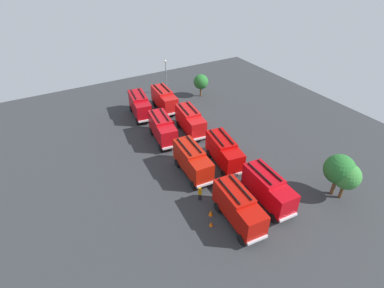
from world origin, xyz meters
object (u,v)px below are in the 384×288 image
fire_truck_7 (268,188)px  firefighter_0 (201,159)px  firefighter_1 (173,125)px  firefighter_3 (200,193)px  fire_truck_4 (164,99)px  fire_truck_5 (190,120)px  fire_truck_3 (239,207)px  traffic_cone_0 (211,224)px  traffic_cone_2 (211,213)px  fire_truck_6 (224,151)px  tree_0 (201,82)px  traffic_cone_1 (151,126)px  fire_truck_0 (140,105)px  lamppost (166,74)px  tree_2 (347,176)px  tree_1 (339,170)px  fire_truck_2 (193,160)px  firefighter_2 (253,202)px  fire_truck_1 (162,128)px

fire_truck_7 → firefighter_0: 10.42m
firefighter_1 → firefighter_3: 16.46m
fire_truck_4 → fire_truck_5: (9.06, 0.17, 0.00)m
fire_truck_3 → traffic_cone_0: fire_truck_3 is taller
fire_truck_7 → traffic_cone_2: size_ratio=10.28×
fire_truck_6 → firefighter_0: 3.29m
fire_truck_7 → tree_0: size_ratio=1.67×
traffic_cone_1 → traffic_cone_2: traffic_cone_2 is taller
firefighter_1 → traffic_cone_2: (18.52, -4.71, -0.55)m
fire_truck_0 → firefighter_0: size_ratio=4.09×
fire_truck_6 → firefighter_0: size_ratio=4.10×
fire_truck_7 → lamppost: 33.55m
fire_truck_5 → tree_2: (21.77, 8.10, 1.09)m
fire_truck_4 → firefighter_3: (22.90, -6.37, -1.14)m
firefighter_0 → tree_2: tree_2 is taller
fire_truck_7 → tree_1: bearing=73.9°
fire_truck_5 → firefighter_1: 3.11m
firefighter_0 → traffic_cone_2: (8.43, -3.79, -0.68)m
firefighter_1 → traffic_cone_1: firefighter_1 is taller
firefighter_1 → tree_1: tree_1 is taller
fire_truck_2 → tree_1: tree_1 is taller
fire_truck_3 → fire_truck_7: bearing=102.8°
firefighter_1 → traffic_cone_0: (19.83, -5.52, -0.62)m
firefighter_0 → firefighter_1: (-10.09, 0.92, -0.13)m
fire_truck_7 → lamppost: lamppost is taller
tree_0 → traffic_cone_2: bearing=-29.1°
firefighter_2 → firefighter_3: bearing=-64.6°
traffic_cone_0 → traffic_cone_2: size_ratio=0.80×
fire_truck_2 → fire_truck_4: (-18.23, 4.69, 0.00)m
lamppost → firefighter_3: bearing=-18.6°
fire_truck_4 → tree_1: size_ratio=1.34×
tree_2 → fire_truck_3: bearing=-103.5°
fire_truck_6 → firefighter_2: (8.43, -1.78, -1.22)m
fire_truck_0 → fire_truck_2: 18.19m
firefighter_3 → fire_truck_2: bearing=-171.9°
fire_truck_2 → firefighter_0: 2.46m
fire_truck_1 → fire_truck_5: 4.76m
fire_truck_0 → traffic_cone_1: bearing=8.1°
fire_truck_6 → firefighter_3: size_ratio=4.17×
fire_truck_5 → tree_0: (-10.92, 8.52, 0.80)m
fire_truck_0 → firefighter_3: fire_truck_0 is taller
tree_0 → traffic_cone_1: (6.38, -13.38, -2.60)m
fire_truck_0 → tree_2: (30.79, 12.93, 1.09)m
fire_truck_3 → traffic_cone_1: bearing=-175.0°
fire_truck_7 → fire_truck_4: bearing=-176.3°
fire_truck_7 → firefighter_1: bearing=-170.9°
fire_truck_2 → firefighter_1: bearing=169.8°
fire_truck_2 → tree_1: (11.67, 12.69, 1.53)m
fire_truck_7 → tree_0: tree_0 is taller
fire_truck_2 → fire_truck_4: 18.83m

